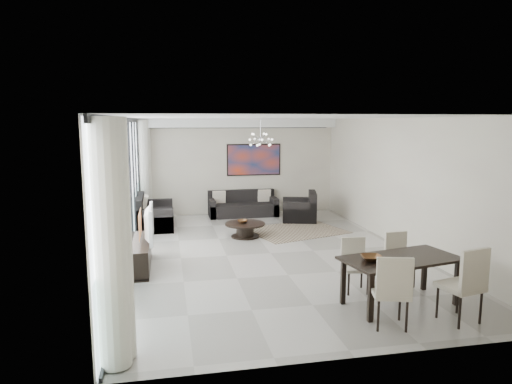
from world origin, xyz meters
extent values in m
cube|color=#A8A39B|center=(0.00, 0.00, 0.01)|extent=(6.00, 9.00, 0.02)
cube|color=white|center=(0.00, 0.00, 2.89)|extent=(6.00, 9.00, 0.02)
cube|color=beige|center=(0.00, 4.49, 1.45)|extent=(6.00, 0.02, 2.90)
cube|color=beige|center=(0.00, -4.49, 1.45)|extent=(6.00, 0.02, 2.90)
cube|color=beige|center=(2.99, 0.00, 1.45)|extent=(0.02, 9.00, 2.90)
cube|color=white|center=(-2.98, 0.00, 1.45)|extent=(0.01, 8.95, 2.85)
cube|color=black|center=(-2.94, 0.00, 2.85)|extent=(0.04, 8.95, 0.10)
cube|color=black|center=(-2.94, 0.00, 0.03)|extent=(0.04, 8.95, 0.06)
cube|color=black|center=(-2.94, -4.00, 1.45)|extent=(0.04, 0.05, 2.88)
cube|color=black|center=(-2.94, -3.00, 1.45)|extent=(0.04, 0.05, 2.88)
cube|color=black|center=(-2.94, -2.00, 1.45)|extent=(0.04, 0.05, 2.88)
cube|color=black|center=(-2.94, -1.00, 1.45)|extent=(0.04, 0.05, 2.88)
cube|color=black|center=(-2.94, 0.00, 1.45)|extent=(0.04, 0.05, 2.88)
cube|color=black|center=(-2.94, 1.00, 1.45)|extent=(0.04, 0.05, 2.88)
cube|color=black|center=(-2.94, 2.00, 1.45)|extent=(0.04, 0.05, 2.88)
cube|color=black|center=(-2.94, 3.00, 1.45)|extent=(0.04, 0.05, 2.88)
cube|color=black|center=(-2.94, 4.00, 1.45)|extent=(0.04, 0.05, 2.88)
cylinder|color=white|center=(-2.80, -4.15, 1.45)|extent=(0.36, 0.36, 2.85)
cylinder|color=white|center=(-2.80, 4.15, 1.45)|extent=(0.36, 0.36, 2.85)
cube|color=white|center=(0.00, 4.30, 2.77)|extent=(5.98, 0.40, 0.26)
cube|color=#BF381A|center=(0.50, 4.47, 1.65)|extent=(1.68, 0.04, 0.98)
cylinder|color=silver|center=(0.30, 2.50, 2.62)|extent=(0.02, 0.02, 0.55)
sphere|color=silver|center=(0.30, 2.50, 2.35)|extent=(0.12, 0.12, 0.12)
cube|color=black|center=(1.10, 1.86, 0.01)|extent=(2.74, 2.39, 0.01)
cylinder|color=black|center=(-0.30, 1.50, 0.33)|extent=(0.99, 0.99, 0.04)
cylinder|color=black|center=(-0.30, 1.50, 0.15)|extent=(0.44, 0.44, 0.31)
cylinder|color=black|center=(-0.30, 1.50, 0.01)|extent=(0.69, 0.69, 0.03)
imported|color=brown|center=(-0.36, 1.53, 0.38)|extent=(0.29, 0.29, 0.07)
cube|color=black|center=(0.08, 4.02, 0.19)|extent=(2.05, 0.84, 0.37)
cube|color=black|center=(0.08, 4.36, 0.56)|extent=(2.05, 0.17, 0.37)
cube|color=black|center=(-0.86, 4.02, 0.27)|extent=(0.17, 0.84, 0.54)
cube|color=black|center=(1.02, 4.02, 0.27)|extent=(0.17, 0.84, 0.54)
cube|color=black|center=(-2.50, 3.04, 0.22)|extent=(0.97, 1.73, 0.43)
cube|color=black|center=(-2.89, 3.04, 0.65)|extent=(0.19, 1.73, 0.43)
cube|color=black|center=(-2.50, 2.27, 0.31)|extent=(0.97, 0.19, 0.63)
cube|color=black|center=(-2.50, 3.80, 0.31)|extent=(0.97, 0.19, 0.63)
cube|color=black|center=(1.55, 3.05, 0.21)|extent=(1.16, 1.20, 0.42)
cube|color=black|center=(1.91, 2.95, 0.63)|extent=(0.44, 1.01, 0.42)
cube|color=black|center=(1.65, 3.44, 0.30)|extent=(0.96, 0.42, 0.61)
cube|color=black|center=(1.45, 2.66, 0.30)|extent=(0.96, 0.42, 0.61)
cylinder|color=black|center=(-2.58, 2.56, 0.47)|extent=(0.35, 0.35, 0.04)
cylinder|color=black|center=(-2.58, 2.56, 0.23)|extent=(0.06, 0.06, 0.44)
cylinder|color=black|center=(-2.58, 2.56, 0.01)|extent=(0.25, 0.25, 0.03)
cube|color=black|center=(-2.76, -0.48, 0.27)|extent=(0.48, 1.70, 0.53)
imported|color=gray|center=(-2.60, -0.45, 0.87)|extent=(0.16, 1.17, 0.67)
cube|color=black|center=(1.34, -3.10, 0.73)|extent=(1.94, 1.23, 0.04)
cube|color=black|center=(0.61, -3.60, 0.36)|extent=(0.07, 0.07, 0.71)
cube|color=black|center=(0.48, -2.91, 0.36)|extent=(0.07, 0.07, 0.71)
cube|color=black|center=(2.19, -3.29, 0.36)|extent=(0.07, 0.07, 0.71)
cube|color=black|center=(2.06, -2.60, 0.36)|extent=(0.07, 0.07, 0.71)
cube|color=beige|center=(0.82, -3.77, 0.48)|extent=(0.59, 0.59, 0.06)
cube|color=beige|center=(0.76, -3.97, 0.75)|extent=(0.48, 0.17, 0.59)
cylinder|color=black|center=(0.68, -3.54, 0.23)|extent=(0.04, 0.04, 0.45)
cylinder|color=black|center=(0.95, -4.00, 0.23)|extent=(0.04, 0.04, 0.45)
cube|color=beige|center=(1.86, -3.82, 0.51)|extent=(0.61, 0.61, 0.07)
cube|color=beige|center=(1.91, -4.03, 0.80)|extent=(0.51, 0.17, 0.62)
cylinder|color=black|center=(1.62, -3.67, 0.24)|extent=(0.04, 0.04, 0.48)
cylinder|color=black|center=(2.10, -3.97, 0.24)|extent=(0.04, 0.04, 0.48)
cube|color=beige|center=(0.88, -2.46, 0.41)|extent=(0.45, 0.45, 0.05)
cube|color=beige|center=(0.90, -2.28, 0.64)|extent=(0.41, 0.09, 0.50)
cylinder|color=black|center=(1.02, -2.64, 0.19)|extent=(0.04, 0.04, 0.38)
cylinder|color=black|center=(0.74, -2.28, 0.19)|extent=(0.04, 0.04, 0.38)
cube|color=beige|center=(1.77, -2.33, 0.42)|extent=(0.45, 0.45, 0.05)
cube|color=beige|center=(1.76, -2.15, 0.65)|extent=(0.42, 0.08, 0.51)
cylinder|color=black|center=(1.95, -2.48, 0.20)|extent=(0.04, 0.04, 0.39)
cylinder|color=black|center=(1.60, -2.18, 0.20)|extent=(0.04, 0.04, 0.39)
imported|color=brown|center=(0.82, -3.15, 0.79)|extent=(0.35, 0.35, 0.08)
camera|label=1|loc=(-2.17, -9.29, 2.82)|focal=32.00mm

